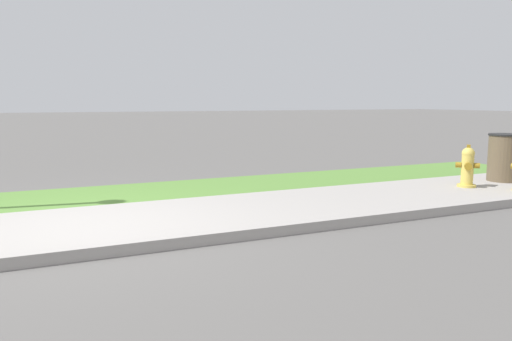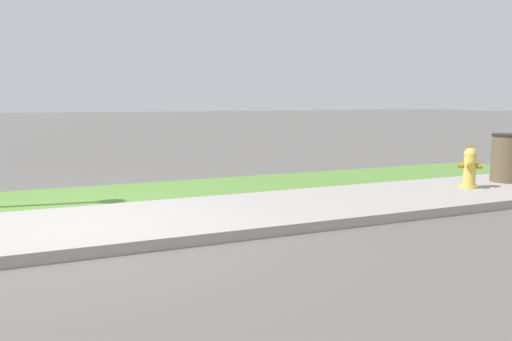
% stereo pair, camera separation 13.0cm
% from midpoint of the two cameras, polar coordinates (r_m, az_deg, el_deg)
% --- Properties ---
extents(ground_plane, '(120.00, 120.00, 0.00)m').
position_cam_midpoint_polar(ground_plane, '(6.10, -19.58, -6.13)').
color(ground_plane, '#5B5956').
extents(sidewalk_pavement, '(18.00, 2.28, 0.01)m').
position_cam_midpoint_polar(sidewalk_pavement, '(6.10, -19.58, -6.09)').
color(sidewalk_pavement, '#9E9993').
rests_on(sidewalk_pavement, ground).
extents(grass_verge, '(18.00, 1.67, 0.01)m').
position_cam_midpoint_polar(grass_verge, '(8.04, -20.57, -2.82)').
color(grass_verge, '#568438').
rests_on(grass_verge, ground).
extents(street_curb, '(18.00, 0.16, 0.12)m').
position_cam_midpoint_polar(street_curb, '(4.91, -18.61, -8.78)').
color(street_curb, '#9E9993').
rests_on(street_curb, ground).
extents(fire_hydrant_at_driveway, '(0.35, 0.35, 0.72)m').
position_cam_midpoint_polar(fire_hydrant_at_driveway, '(8.99, 23.64, 0.31)').
color(fire_hydrant_at_driveway, gold).
rests_on(fire_hydrant_at_driveway, ground).
extents(trash_bin, '(0.59, 0.59, 0.86)m').
position_cam_midpoint_polar(trash_bin, '(9.93, 27.20, 1.26)').
color(trash_bin, brown).
rests_on(trash_bin, ground).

